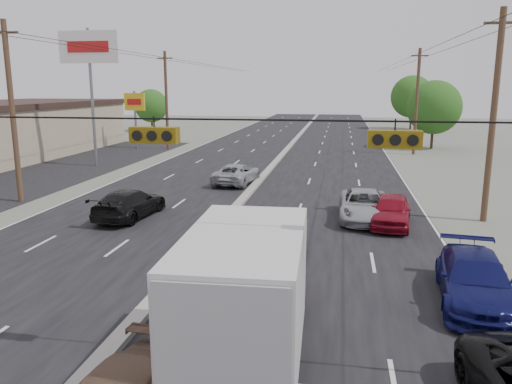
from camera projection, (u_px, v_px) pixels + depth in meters
ground at (105, 359)px, 12.07m from camera, size 200.00×200.00×0.00m
road_surface at (272, 167)px, 41.01m from camera, size 20.00×160.00×0.02m
center_median at (272, 166)px, 40.99m from camera, size 0.50×160.00×0.20m
parking_lot at (49, 171)px, 38.97m from camera, size 10.00×42.00×0.02m
utility_pole_left_b at (12, 112)px, 27.53m from camera, size 1.60×0.30×10.00m
utility_pole_left_c at (166, 100)px, 51.64m from camera, size 1.60×0.30×10.00m
utility_pole_right_b at (493, 116)px, 23.44m from camera, size 1.60×0.30×10.00m
utility_pole_right_c at (417, 101)px, 47.55m from camera, size 1.60×0.30×10.00m
traffic_signals at (150, 133)px, 10.71m from camera, size 25.00×0.30×0.54m
pole_sign_billboard at (89, 56)px, 39.61m from camera, size 5.00×0.25×11.00m
pole_sign_far at (135, 107)px, 52.36m from camera, size 2.20×0.25×6.00m
tree_left_far at (151, 106)px, 72.77m from camera, size 4.80×4.80×6.12m
tree_right_mid at (434, 107)px, 52.12m from camera, size 5.60×5.60×7.14m
tree_right_far at (412, 97)px, 75.94m from camera, size 6.40×6.40×8.16m
box_truck at (249, 297)px, 11.36m from camera, size 2.62×6.92×3.47m
red_sedan at (256, 260)px, 16.91m from camera, size 1.88×4.44×1.43m
queue_car_a at (244, 223)px, 21.74m from camera, size 1.87×3.92×1.30m
queue_car_b at (285, 241)px, 18.93m from camera, size 1.68×4.42×1.44m
queue_car_c at (364, 206)px, 24.55m from camera, size 2.38×5.16×1.43m
queue_car_d at (475, 281)px, 15.05m from camera, size 2.60×5.25×1.47m
queue_car_e at (391, 211)px, 23.50m from camera, size 2.32×4.53×1.48m
oncoming_near at (130, 204)px, 24.94m from camera, size 2.50×5.13×1.44m
oncoming_far at (237, 174)px, 33.72m from camera, size 2.84×5.12×1.36m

